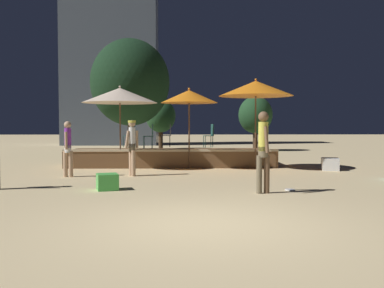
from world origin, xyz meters
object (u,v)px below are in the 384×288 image
Objects in this scene: bistro_chair_1 at (168,133)px; bistro_chair_3 at (150,134)px; cube_seat_3 at (107,182)px; frisbee_disc at (290,190)px; background_tree_2 at (255,115)px; patio_umbrella_0 at (189,97)px; person_1 at (132,145)px; background_tree_1 at (161,116)px; bistro_chair_2 at (210,133)px; background_tree_0 at (131,91)px; patio_umbrella_2 at (256,89)px; bistro_chair_0 at (131,133)px; patio_umbrella_1 at (120,95)px; person_2 at (263,148)px; person_3 at (68,147)px; cube_seat_0 at (330,164)px; background_tree_3 at (130,82)px.

bistro_chair_1 and bistro_chair_3 have the same top height.
cube_seat_3 is 2.58× the size of frisbee_disc.
cube_seat_3 is 0.19× the size of background_tree_2.
background_tree_2 is (4.12, 10.27, -0.42)m from patio_umbrella_0.
frisbee_disc is at bearing -158.92° from person_1.
person_1 is 0.54× the size of background_tree_1.
background_tree_0 is at bearing -162.23° from bistro_chair_2.
person_1 is at bearing -154.99° from patio_umbrella_2.
bistro_chair_2 is (1.65, -0.46, 0.00)m from bistro_chair_1.
person_1 reaches higher than bistro_chair_1.
cube_seat_3 is 6.62m from bistro_chair_0.
background_tree_0 reaches higher than patio_umbrella_1.
bistro_chair_0 is 1.00× the size of bistro_chair_1.
cube_seat_3 is at bearing 158.79° from person_2.
patio_umbrella_0 is 1.72× the size of person_3.
person_2 is (3.64, -0.59, 0.85)m from cube_seat_3.
background_tree_2 is (-0.70, 10.98, 1.92)m from cube_seat_0.
patio_umbrella_0 is 2.47m from patio_umbrella_1.
background_tree_2 is (2.52, 15.80, 1.09)m from person_2.
patio_umbrella_2 is 1.86× the size of person_1.
background_tree_1 is at bearing -176.05° from bistro_chair_1.
cube_seat_3 is 0.36× the size of person_3.
person_2 is at bearing -9.09° from bistro_chair_0.
background_tree_1 reaches higher than patio_umbrella_0.
bistro_chair_3 is 11.14m from background_tree_2.
cube_seat_3 is at bearing -8.17° from bistro_chair_3.
person_1 reaches higher than cube_seat_3.
cube_seat_0 is (7.29, -0.85, -2.39)m from patio_umbrella_1.
frisbee_disc is at bearing -65.75° from patio_umbrella_0.
bistro_chair_1 is (1.66, 1.70, -1.38)m from patio_umbrella_1.
background_tree_2 reaches higher than patio_umbrella_0.
background_tree_1 is at bearing 97.64° from patio_umbrella_0.
person_1 is (0.27, 2.79, 0.76)m from cube_seat_3.
person_1 is at bearing -167.67° from cube_seat_0.
patio_umbrella_2 is 3.53× the size of bistro_chair_0.
bistro_chair_2 is at bearing 65.44° from cube_seat_3.
bistro_chair_3 is at bearing 104.09° from person_2.
frisbee_disc is at bearing 2.14° from bistro_chair_2.
cube_seat_0 is 12.69m from background_tree_0.
background_tree_2 is (7.20, 1.60, -1.32)m from background_tree_0.
background_tree_1 is (0.14, 14.34, 1.14)m from person_1.
cube_seat_0 is 7.53m from bistro_chair_0.
background_tree_0 is at bearing 94.38° from cube_seat_3.
cube_seat_3 is (-2.04, -4.94, -2.36)m from patio_umbrella_0.
person_1 is 4.41m from bistro_chair_2.
bistro_chair_2 is 3.81× the size of frisbee_disc.
patio_umbrella_2 is 9.08m from background_tree_3.
bistro_chair_0 is at bearing -104.55° from bistro_chair_2.
patio_umbrella_0 is at bearing -3.27° from patio_umbrella_1.
patio_umbrella_0 reaches higher than person_1.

